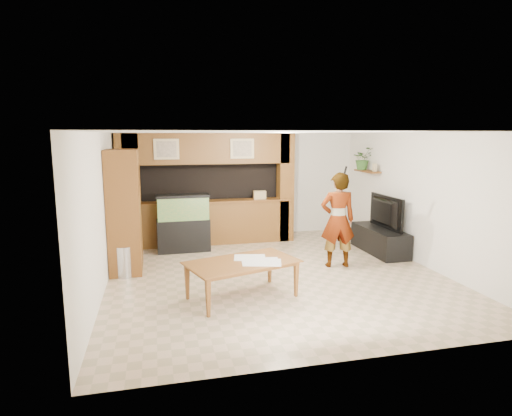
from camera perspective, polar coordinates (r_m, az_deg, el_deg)
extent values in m
plane|color=tan|center=(8.12, 2.47, -8.64)|extent=(6.50, 6.50, 0.00)
plane|color=white|center=(7.71, 2.61, 10.02)|extent=(6.50, 6.50, 0.00)
plane|color=silver|center=(10.95, -2.09, 3.10)|extent=(6.00, 0.00, 6.00)
plane|color=silver|center=(7.58, -19.86, -0.42)|extent=(0.00, 6.50, 6.50)
plane|color=silver|center=(9.09, 21.06, 1.11)|extent=(0.00, 6.50, 6.50)
cube|color=brown|center=(10.15, -6.17, -2.04)|extent=(3.80, 0.35, 1.00)
cube|color=brown|center=(10.06, -6.23, 0.86)|extent=(3.80, 0.43, 0.04)
cube|color=brown|center=(9.95, -6.36, 7.88)|extent=(3.80, 0.35, 0.70)
cube|color=brown|center=(9.97, -16.59, 2.06)|extent=(0.50, 0.35, 2.60)
cube|color=brown|center=(10.41, 3.91, 2.74)|extent=(0.35, 0.35, 2.60)
cube|color=black|center=(10.55, -6.64, 3.61)|extent=(4.20, 0.45, 0.85)
cube|color=tan|center=(9.68, -11.85, 7.68)|extent=(0.55, 0.03, 0.45)
cube|color=tan|center=(9.66, -11.85, 7.68)|extent=(0.43, 0.01, 0.35)
cube|color=tan|center=(9.87, -1.85, 7.92)|extent=(0.55, 0.03, 0.45)
cube|color=tan|center=(9.86, -1.83, 7.92)|extent=(0.43, 0.01, 0.35)
cylinder|color=black|center=(8.49, -19.14, 4.74)|extent=(0.04, 0.25, 0.25)
cylinder|color=white|center=(8.49, -18.97, 4.75)|extent=(0.01, 0.21, 0.21)
cube|color=brown|center=(10.63, 14.61, 4.77)|extent=(0.25, 0.90, 0.04)
cube|color=brown|center=(8.36, -17.15, -0.43)|extent=(0.57, 0.94, 2.30)
cylinder|color=#B2B2B7|center=(8.19, -17.13, -6.82)|extent=(0.31, 0.31, 0.58)
cube|color=black|center=(9.64, -9.62, -3.61)|extent=(1.15, 0.43, 0.72)
cube|color=#358639|center=(9.52, -9.72, -0.05)|extent=(1.10, 0.40, 0.50)
cube|color=black|center=(9.48, -9.77, 1.61)|extent=(1.15, 0.43, 0.06)
cube|color=black|center=(9.82, 16.16, -4.14)|extent=(0.60, 1.63, 0.54)
imported|color=black|center=(9.70, 16.33, -0.52)|extent=(0.18, 1.25, 0.72)
cube|color=tan|center=(10.32, 15.52, 5.22)|extent=(0.04, 0.14, 0.19)
imported|color=#305C24|center=(10.78, 14.04, 6.42)|extent=(0.58, 0.53, 0.55)
imported|color=#8B704C|center=(8.44, 10.84, -1.58)|extent=(0.73, 0.54, 1.86)
cylinder|color=black|center=(8.19, 11.83, 4.93)|extent=(0.04, 0.10, 0.17)
imported|color=brown|center=(6.82, -1.72, -9.61)|extent=(1.92, 1.43, 0.60)
cube|color=silver|center=(6.68, 1.01, -7.27)|extent=(0.63, 0.53, 0.01)
cube|color=silver|center=(6.73, 0.61, -7.15)|extent=(0.64, 0.51, 0.01)
cube|color=silver|center=(6.94, -0.84, -6.62)|extent=(0.56, 0.46, 0.01)
cube|color=#9E8355|center=(10.26, 0.47, 1.76)|extent=(0.31, 0.22, 0.20)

